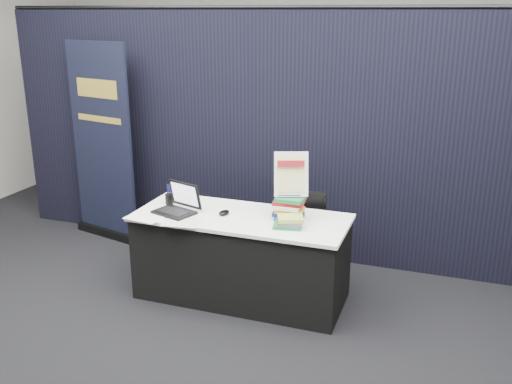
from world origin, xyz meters
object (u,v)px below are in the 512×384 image
(display_table, at_px, (241,257))
(pullup_banner, at_px, (103,154))
(book_stack_short, at_px, (289,222))
(book_stack_tall, at_px, (289,208))
(info_sign, at_px, (291,175))
(stacking_chair, at_px, (299,237))
(laptop, at_px, (176,205))

(display_table, distance_m, pullup_banner, 2.13)
(display_table, distance_m, book_stack_short, 0.63)
(book_stack_tall, height_order, info_sign, info_sign)
(display_table, xyz_separation_m, info_sign, (0.40, 0.11, 0.74))
(book_stack_tall, bearing_deg, book_stack_short, -73.74)
(pullup_banner, height_order, stacking_chair, pullup_banner)
(laptop, distance_m, info_sign, 1.02)
(display_table, xyz_separation_m, book_stack_short, (0.45, -0.11, 0.42))
(laptop, relative_size, info_sign, 1.02)
(laptop, distance_m, book_stack_tall, 0.97)
(info_sign, bearing_deg, book_stack_tall, -109.92)
(book_stack_tall, xyz_separation_m, stacking_chair, (0.02, 0.26, -0.36))
(book_stack_short, distance_m, info_sign, 0.39)
(book_stack_tall, xyz_separation_m, book_stack_short, (0.05, -0.19, -0.05))
(book_stack_short, relative_size, info_sign, 0.64)
(book_stack_short, relative_size, pullup_banner, 0.12)
(book_stack_short, height_order, pullup_banner, pullup_banner)
(book_stack_short, relative_size, stacking_chair, 0.28)
(book_stack_tall, distance_m, stacking_chair, 0.44)
(pullup_banner, bearing_deg, laptop, -20.99)
(book_stack_short, bearing_deg, pullup_banner, 158.48)
(book_stack_tall, relative_size, book_stack_short, 0.98)
(stacking_chair, bearing_deg, pullup_banner, 159.18)
(laptop, relative_size, pullup_banner, 0.18)
(laptop, relative_size, book_stack_short, 1.59)
(display_table, relative_size, pullup_banner, 0.86)
(display_table, relative_size, stacking_chair, 2.07)
(laptop, xyz_separation_m, stacking_chair, (0.97, 0.43, -0.33))
(book_stack_tall, bearing_deg, info_sign, 90.00)
(laptop, height_order, stacking_chair, laptop)
(info_sign, xyz_separation_m, pullup_banner, (-2.29, 0.70, -0.19))
(laptop, height_order, pullup_banner, pullup_banner)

